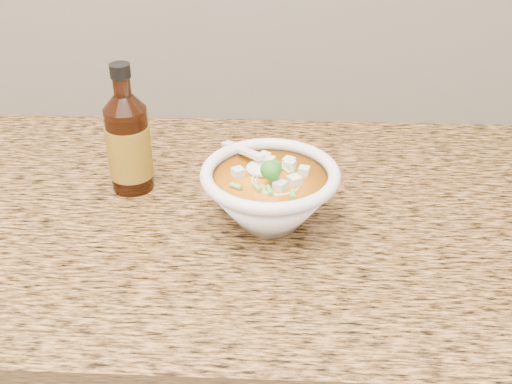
{
  "coord_description": "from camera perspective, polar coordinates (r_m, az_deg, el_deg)",
  "views": [
    {
      "loc": [
        0.33,
        0.86,
        1.44
      ],
      "look_at": [
        0.29,
        1.63,
        0.95
      ],
      "focal_mm": 45.0,
      "sensor_mm": 36.0,
      "label": 1
    }
  ],
  "objects": [
    {
      "name": "counter_slab",
      "position": [
        1.04,
        -16.1,
        -1.74
      ],
      "size": [
        4.0,
        0.68,
        0.04
      ],
      "primitive_type": "cube",
      "color": "#A3723B",
      "rests_on": "cabinet"
    },
    {
      "name": "soup_bowl",
      "position": [
        0.92,
        1.22,
        -0.26
      ],
      "size": [
        0.2,
        0.21,
        0.11
      ],
      "rotation": [
        0.0,
        0.0,
        0.01
      ],
      "color": "white",
      "rests_on": "counter_slab"
    },
    {
      "name": "hot_sauce_bottle",
      "position": [
        1.01,
        -11.25,
        4.25
      ],
      "size": [
        0.09,
        0.09,
        0.21
      ],
      "rotation": [
        0.0,
        0.0,
        -0.35
      ],
      "color": "#371507",
      "rests_on": "counter_slab"
    }
  ]
}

